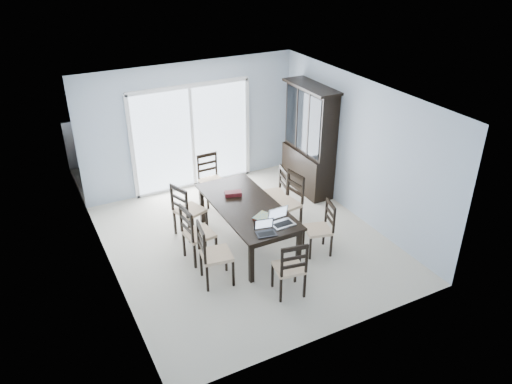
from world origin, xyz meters
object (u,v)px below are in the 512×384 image
chair_right_mid (290,195)px  game_box (233,194)px  chair_right_far (278,187)px  hot_tub (139,152)px  china_hutch (309,141)px  chair_end_near (291,264)px  laptop_dark (266,231)px  dining_table (247,209)px  chair_end_far (210,173)px  laptop_silver (283,221)px  chair_left_far (185,205)px  cell_phone (280,227)px  chair_left_near (209,248)px  chair_left_mid (193,228)px  chair_right_near (324,222)px

chair_right_mid → game_box: (-0.98, 0.27, 0.15)m
chair_right_far → hot_tub: bearing=41.0°
china_hutch → game_box: size_ratio=7.65×
chair_end_near → laptop_dark: chair_end_near is taller
dining_table → china_hutch: 2.41m
chair_end_far → laptop_silver: 2.53m
laptop_dark → chair_right_far: bearing=66.1°
chair_right_mid → hot_tub: chair_right_mid is taller
dining_table → laptop_dark: (-0.14, -0.95, 0.13)m
chair_left_far → laptop_silver: bearing=16.3°
chair_right_far → chair_left_far: bearing=97.3°
china_hutch → chair_right_far: bearing=-148.6°
dining_table → hot_tub: bearing=103.5°
chair_right_mid → cell_phone: 1.27m
chair_left_near → laptop_dark: 0.89m
chair_end_near → hot_tub: size_ratio=0.55×
dining_table → chair_right_mid: 0.93m
chair_left_near → laptop_silver: chair_left_near is taller
chair_left_near → chair_left_far: chair_left_near is taller
chair_left_mid → game_box: (0.92, 0.47, 0.18)m
chair_right_near → chair_left_far: bearing=66.0°
chair_right_near → chair_end_far: bearing=35.9°
chair_left_far → game_box: (0.79, -0.27, 0.17)m
chair_end_near → chair_end_far: chair_end_far is taller
chair_right_mid → laptop_silver: size_ratio=3.29×
chair_left_near → chair_right_far: (1.92, 1.31, -0.04)m
chair_right_near → laptop_dark: chair_right_near is taller
chair_right_far → chair_end_far: chair_end_far is taller
chair_right_near → laptop_dark: bearing=111.3°
chair_right_near → chair_right_far: bearing=17.4°
dining_table → chair_left_near: (-0.98, -0.72, -0.05)m
dining_table → cell_phone: 0.89m
laptop_silver → cell_phone: bearing=-146.5°
dining_table → china_hutch: (2.02, 1.25, 0.40)m
chair_end_far → game_box: chair_end_far is taller
chair_left_far → chair_right_near: 2.38m
chair_left_mid → chair_right_far: chair_left_mid is taller
laptop_dark → game_box: laptop_dark is taller
dining_table → chair_right_far: (0.94, 0.59, -0.09)m
chair_right_far → chair_end_far: bearing=49.3°
chair_right_mid → hot_tub: 3.90m
dining_table → china_hutch: bearing=31.7°
chair_left_mid → chair_end_far: 2.04m
china_hutch → chair_end_near: bearing=-126.5°
chair_right_mid → laptop_dark: bearing=127.4°
chair_end_far → laptop_silver: (0.19, -2.51, 0.21)m
chair_right_mid → chair_left_mid: bearing=88.1°
chair_left_far → china_hutch: bearing=81.9°
chair_right_mid → chair_right_far: (0.02, 0.46, -0.06)m
cell_phone → game_box: game_box is taller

